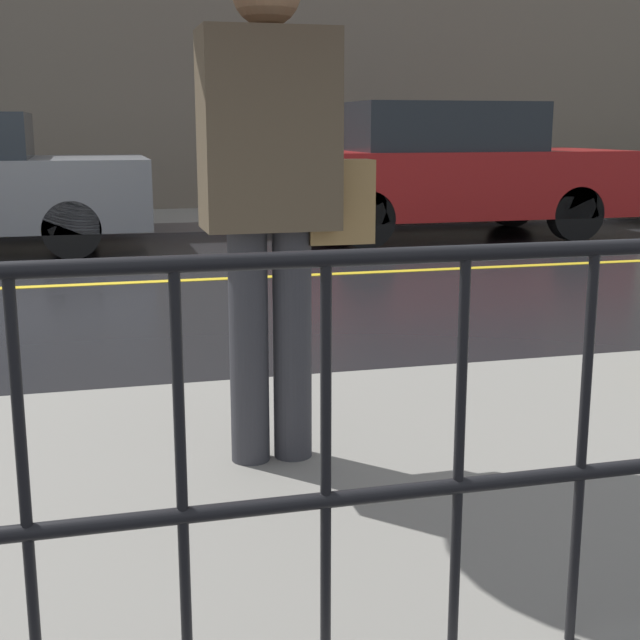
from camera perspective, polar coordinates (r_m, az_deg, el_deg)
ground_plane at (r=7.99m, az=-17.74°, el=2.03°), size 80.00×80.00×0.00m
sidewalk_far at (r=12.60m, az=-16.76°, el=5.97°), size 28.00×2.00×0.13m
lane_marking at (r=7.98m, az=-17.74°, el=2.05°), size 25.20×0.12×0.01m
car_red at (r=11.17m, az=7.92°, el=9.50°), size 4.22×1.88×1.62m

